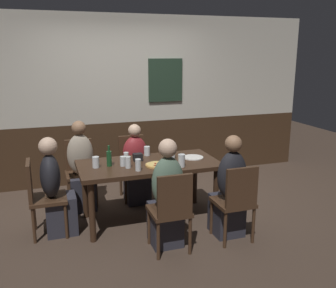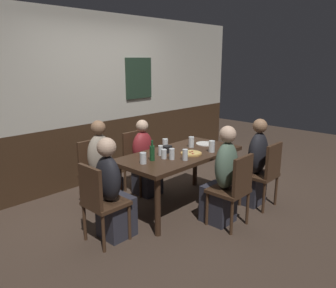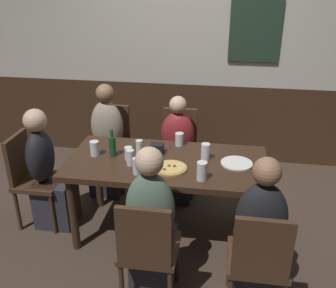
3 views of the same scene
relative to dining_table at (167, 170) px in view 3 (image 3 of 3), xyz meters
name	(u,v)px [view 3 (image 3 of 3)]	position (x,y,z in m)	size (l,w,h in m)	color
ground_plane	(167,232)	(0.00, 0.00, -0.65)	(12.00, 12.00, 0.00)	#423328
wall_back	(189,54)	(0.00, 1.65, 0.65)	(6.40, 0.13, 2.60)	#3D2819
dining_table	(167,170)	(0.00, 0.00, 0.00)	(1.68, 0.82, 0.74)	#382316
chair_mid_far	(179,146)	(0.00, 0.83, -0.16)	(0.40, 0.40, 0.88)	#422B1C
chair_head_west	(32,175)	(-1.26, 0.00, -0.16)	(0.40, 0.40, 0.88)	#422B1C
chair_right_near	(259,259)	(0.74, -0.83, -0.16)	(0.40, 0.40, 0.88)	#422B1C
chair_mid_near	(148,248)	(0.00, -0.83, -0.16)	(0.40, 0.40, 0.88)	#422B1C
chair_left_far	(112,142)	(-0.74, 0.83, -0.16)	(0.40, 0.40, 0.88)	#422B1C
person_mid_far	(177,157)	(0.00, 0.66, -0.20)	(0.34, 0.37, 1.08)	#2D2D38
person_head_west	(48,177)	(-1.09, 0.00, -0.17)	(0.37, 0.34, 1.14)	#2D2D38
person_right_near	(257,243)	(0.74, -0.67, -0.16)	(0.34, 0.37, 1.18)	#2D2D38
person_mid_near	(152,232)	(0.00, -0.67, -0.15)	(0.34, 0.37, 1.19)	#2D2D38
person_left_far	(107,148)	(-0.74, 0.67, -0.16)	(0.34, 0.37, 1.17)	#2D2D38
pizza	(170,168)	(0.05, -0.14, 0.10)	(0.27, 0.27, 0.03)	tan
highball_clear	(128,154)	(-0.32, -0.03, 0.14)	(0.07, 0.07, 0.12)	silver
pint_glass_pale	(95,149)	(-0.63, 0.01, 0.14)	(0.08, 0.08, 0.13)	silver
beer_glass_half	(202,172)	(0.32, -0.27, 0.16)	(0.08, 0.08, 0.15)	silver
pint_glass_amber	(179,140)	(0.07, 0.32, 0.14)	(0.08, 0.08, 0.12)	silver
tumbler_water	(137,167)	(-0.20, -0.26, 0.14)	(0.07, 0.07, 0.13)	silver
pint_glass_stout	(139,148)	(-0.26, 0.10, 0.14)	(0.06, 0.06, 0.13)	silver
beer_glass_tall	(130,158)	(-0.28, -0.12, 0.15)	(0.07, 0.07, 0.13)	silver
tumbler_short	(205,153)	(0.32, 0.07, 0.15)	(0.08, 0.08, 0.15)	silver
beer_bottle_green	(112,146)	(-0.47, 0.02, 0.18)	(0.06, 0.06, 0.25)	#194723
plate_white_large	(237,163)	(0.58, 0.03, 0.09)	(0.26, 0.26, 0.01)	white
condiment_caddy	(157,148)	(-0.10, 0.13, 0.13)	(0.11, 0.09, 0.09)	black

